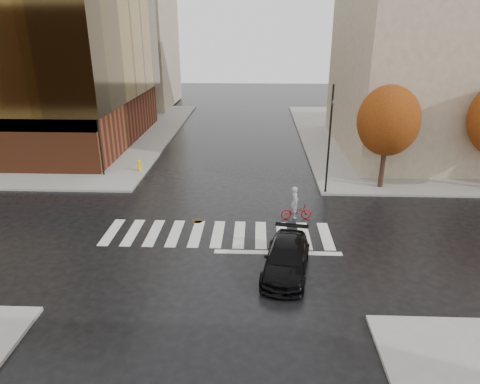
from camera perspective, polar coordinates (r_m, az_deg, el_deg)
The scene contains 13 objects.
ground at distance 21.57m, azimuth -3.10°, elevation -6.22°, with size 120.00×120.00×0.00m, color black.
sidewalk_nw at distance 47.17m, azimuth -27.05°, elevation 7.00°, with size 30.00×30.00×0.15m, color gray.
sidewalk_ne at distance 45.42m, azimuth 27.26°, elevation 6.48°, with size 30.00×30.00×0.15m, color gray.
crosswalk at distance 22.01m, azimuth -2.98°, elevation -5.60°, with size 12.00×3.00×0.01m, color silver.
building_ne_tan at distance 39.04m, azimuth 26.43°, elevation 18.14°, with size 16.00×16.00×18.00m, color gray.
building_nw_far at distance 58.80m, azimuth -16.55°, elevation 20.83°, with size 14.00×12.00×20.00m, color gray.
tree_ne_a at distance 28.16m, azimuth 19.16°, elevation 8.93°, with size 3.80×3.80×6.50m.
sedan at distance 18.66m, azimuth 6.22°, elevation -8.79°, with size 1.83×4.51×1.31m, color black.
cyclist at distance 23.56m, azimuth 7.44°, elevation -2.14°, with size 1.70×0.69×1.89m.
traffic_light_nw at distance 30.45m, azimuth -18.65°, elevation 10.32°, with size 0.20×0.16×7.86m.
traffic_light_ne at distance 26.40m, azimuth 11.89°, elevation 7.58°, with size 0.17×0.19×6.65m.
fire_hydrant at distance 31.64m, azimuth -13.27°, elevation 3.57°, with size 0.28×0.28×0.79m.
manhole at distance 23.49m, azimuth -5.74°, elevation -3.86°, with size 0.63×0.63×0.01m, color #4C391B.
Camera 1 is at (1.93, -19.00, 10.03)m, focal length 32.00 mm.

